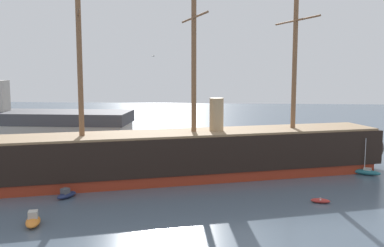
{
  "coord_description": "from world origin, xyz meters",
  "views": [
    {
      "loc": [
        6.1,
        -22.0,
        18.15
      ],
      "look_at": [
        1.42,
        34.8,
        10.86
      ],
      "focal_mm": 41.57,
      "sensor_mm": 36.0,
      "label": 1
    }
  ],
  "objects": [
    {
      "name": "dockside_warehouse_left",
      "position": [
        -33.63,
        62.15,
        4.76
      ],
      "size": [
        43.91,
        12.69,
        15.49
      ],
      "color": "#565659",
      "rests_on": "ground"
    },
    {
      "name": "sailboat_far_right",
      "position": [
        29.4,
        53.57,
        0.53
      ],
      "size": [
        4.95,
        3.49,
        6.27
      ],
      "color": "#236670",
      "rests_on": "ground"
    },
    {
      "name": "tall_ship",
      "position": [
        0.52,
        49.27,
        4.05
      ],
      "size": [
        74.44,
        31.51,
        37.2
      ],
      "color": "maroon",
      "rests_on": "ground"
    },
    {
      "name": "motorboat_mid_left",
      "position": [
        -16.22,
        25.64,
        0.57
      ],
      "size": [
        2.74,
        4.18,
        1.63
      ],
      "color": "orange",
      "rests_on": "ground"
    },
    {
      "name": "motorboat_alongside_bow",
      "position": [
        -16.29,
        36.42,
        0.5
      ],
      "size": [
        2.67,
        3.68,
        1.43
      ],
      "color": "#1E284C",
      "rests_on": "ground"
    },
    {
      "name": "dinghy_alongside_stern",
      "position": [
        18.55,
        36.99,
        0.3
      ],
      "size": [
        2.72,
        1.6,
        0.6
      ],
      "color": "#B22D28",
      "rests_on": "ground"
    },
    {
      "name": "dinghy_far_left",
      "position": [
        -27.83,
        54.42,
        0.22
      ],
      "size": [
        1.95,
        1.79,
        0.44
      ],
      "color": "#7FB2D6",
      "rests_on": "ground"
    },
    {
      "name": "seagull_in_flight",
      "position": [
        -3.75,
        35.94,
        19.54
      ],
      "size": [
        0.45,
        1.21,
        0.14
      ],
      "color": "silver"
    }
  ]
}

